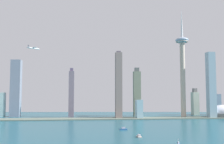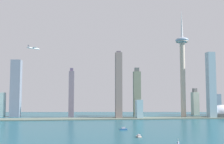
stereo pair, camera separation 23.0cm
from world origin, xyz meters
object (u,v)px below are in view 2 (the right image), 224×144
(skyscraper_1, at_px, (2,105))
(airplane, at_px, (33,48))
(skyscraper_8, at_px, (139,109))
(skyscraper_7, at_px, (16,88))
(skyscraper_12, at_px, (195,103))
(boat_1, at_px, (123,129))
(skyscraper_6, at_px, (71,93))
(observation_tower, at_px, (182,62))
(boat_2, at_px, (139,136))
(skyscraper_11, at_px, (137,93))
(skyscraper_4, at_px, (119,85))
(stadium_dome, at_px, (223,113))
(skyscraper_10, at_px, (217,104))
(skyscraper_2, at_px, (211,85))
(boat_4, at_px, (178,144))

(skyscraper_1, relative_size, airplane, 2.52)
(skyscraper_1, xyz_separation_m, skyscraper_8, (372.15, -98.94, -9.72))
(skyscraper_7, distance_m, skyscraper_12, 535.96)
(skyscraper_1, height_order, boat_1, skyscraper_1)
(skyscraper_6, xyz_separation_m, boat_1, (100.97, -293.73, -63.96))
(skyscraper_6, bearing_deg, observation_tower, -9.01)
(skyscraper_12, distance_m, boat_2, 495.91)
(boat_1, distance_m, boat_2, 86.06)
(skyscraper_11, bearing_deg, skyscraper_4, -130.50)
(skyscraper_7, bearing_deg, stadium_dome, -8.73)
(observation_tower, xyz_separation_m, skyscraper_11, (-116.16, 61.17, -85.34))
(skyscraper_8, xyz_separation_m, boat_2, (-67.69, -312.28, -23.02))
(skyscraper_10, bearing_deg, skyscraper_2, -122.69)
(skyscraper_6, distance_m, boat_4, 474.69)
(skyscraper_4, height_order, skyscraper_10, skyscraper_4)
(skyscraper_6, bearing_deg, skyscraper_10, 5.19)
(skyscraper_7, distance_m, skyscraper_11, 348.35)
(boat_4, bearing_deg, skyscraper_11, -141.11)
(skyscraper_11, bearing_deg, observation_tower, -27.77)
(observation_tower, bearing_deg, skyscraper_4, -175.41)
(stadium_dome, bearing_deg, skyscraper_12, 113.00)
(observation_tower, bearing_deg, skyscraper_6, 170.99)
(skyscraper_12, xyz_separation_m, boat_4, (-231.64, -485.60, -35.76))
(skyscraper_7, xyz_separation_m, skyscraper_8, (336.28, -100.03, -56.28))
(stadium_dome, xyz_separation_m, skyscraper_10, (31.84, 95.74, 21.44))
(skyscraper_11, distance_m, boat_4, 467.16)
(boat_1, bearing_deg, skyscraper_12, -136.00)
(skyscraper_6, height_order, airplane, airplane)
(stadium_dome, distance_m, skyscraper_11, 242.76)
(observation_tower, relative_size, boat_2, 22.93)
(skyscraper_10, relative_size, boat_4, 7.84)
(skyscraper_1, xyz_separation_m, boat_2, (304.46, -411.22, -32.74))
(skyscraper_4, xyz_separation_m, skyscraper_7, (-282.84, 95.98, -6.57))
(skyscraper_6, bearing_deg, airplane, -129.98)
(observation_tower, distance_m, boat_2, 412.70)
(stadium_dome, distance_m, boat_4, 477.17)
(observation_tower, distance_m, skyscraper_1, 519.59)
(boat_2, bearing_deg, skyscraper_6, -165.87)
(skyscraper_8, height_order, skyscraper_12, skyscraper_12)
(skyscraper_11, bearing_deg, boat_4, -95.58)
(boat_1, distance_m, airplane, 317.63)
(skyscraper_6, xyz_separation_m, skyscraper_12, (376.07, 37.98, -28.38))
(skyscraper_4, height_order, skyscraper_11, skyscraper_4)
(skyscraper_4, distance_m, skyscraper_8, 82.59)
(airplane, bearing_deg, boat_1, -86.08)
(stadium_dome, distance_m, skyscraper_2, 89.60)
(skyscraper_1, distance_m, boat_2, 512.71)
(observation_tower, distance_m, skyscraper_11, 156.59)
(boat_1, bearing_deg, skyscraper_10, -142.34)
(observation_tower, xyz_separation_m, skyscraper_2, (69.00, -24.44, -64.03))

